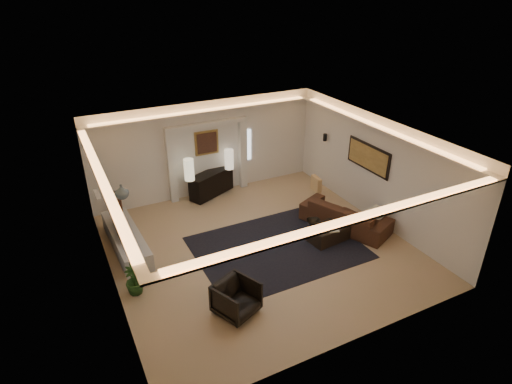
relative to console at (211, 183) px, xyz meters
name	(u,v)px	position (x,y,z in m)	size (l,w,h in m)	color
floor	(260,248)	(0.00, -3.25, -0.40)	(7.00, 7.00, 0.00)	tan
ceiling	(260,138)	(0.00, -3.25, 2.50)	(7.00, 7.00, 0.00)	white
wall_back	(207,149)	(0.00, 0.25, 1.05)	(7.00, 7.00, 0.00)	silver
wall_front	(354,281)	(0.00, -6.75, 1.05)	(7.00, 7.00, 0.00)	silver
wall_left	(107,232)	(-3.50, -3.25, 1.05)	(7.00, 7.00, 0.00)	silver
wall_right	(376,169)	(3.50, -3.25, 1.05)	(7.00, 7.00, 0.00)	silver
cove_soffit	(260,150)	(0.00, -3.25, 2.22)	(7.00, 7.00, 0.04)	silver
daylight_slit	(247,145)	(1.35, 0.23, 0.95)	(0.25, 0.03, 1.00)	white
area_rug	(277,247)	(0.40, -3.45, -0.39)	(4.00, 3.00, 0.01)	black
pilaster_left	(172,167)	(-1.15, 0.15, 0.70)	(0.22, 0.20, 2.20)	silver
pilaster_right	(243,154)	(1.15, 0.15, 0.70)	(0.22, 0.20, 2.20)	silver
alcove_header	(206,124)	(0.00, 0.15, 1.85)	(2.52, 0.20, 0.12)	silver
painting_frame	(207,143)	(0.00, 0.22, 1.25)	(0.74, 0.04, 0.74)	tan
painting_canvas	(207,143)	(0.00, 0.19, 1.25)	(0.62, 0.02, 0.62)	#4C2D1E
art_panel_frame	(368,157)	(3.47, -2.95, 1.30)	(0.04, 1.64, 0.74)	black
art_panel_gold	(368,157)	(3.45, -2.95, 1.30)	(0.02, 1.50, 0.62)	tan
wall_sconce	(325,137)	(3.38, -1.05, 1.28)	(0.12, 0.12, 0.22)	black
wall_niche	(97,195)	(-3.44, -1.85, 1.25)	(0.10, 0.55, 0.04)	silver
console	(211,183)	(0.00, 0.00, 0.00)	(1.49, 0.47, 0.75)	black
lamp_left	(189,170)	(-0.75, -0.23, 0.69)	(0.29, 0.29, 0.65)	#FBF1C0
lamp_right	(229,159)	(0.62, 0.00, 0.69)	(0.28, 0.28, 0.62)	beige
media_ledge	(126,240)	(-2.96, -1.75, -0.18)	(0.64, 2.58, 0.48)	silver
tv	(114,218)	(-3.15, -1.64, 0.44)	(0.18, 1.36, 0.78)	black
figurine	(120,206)	(-2.86, -0.68, 0.24)	(0.13, 0.13, 0.35)	#45271C
ginger_jar	(122,192)	(-2.96, -2.32, 1.43)	(0.31, 0.31, 0.33)	#445265
plant	(134,280)	(-3.15, -3.56, -0.06)	(0.39, 0.39, 0.69)	#214418
sofa	(345,215)	(2.52, -3.39, -0.05)	(0.93, 2.39, 0.70)	#493218
throw_blanket	(377,212)	(3.15, -3.88, 0.15)	(0.58, 0.47, 0.06)	beige
throw_pillow	(316,184)	(2.66, -1.76, 0.15)	(0.13, 0.45, 0.45)	tan
coffee_table	(330,232)	(1.78, -3.72, -0.20)	(1.10, 0.60, 0.41)	black
bowl	(314,222)	(1.48, -3.42, 0.05)	(0.35, 0.35, 0.08)	black
magazine	(334,230)	(1.71, -3.96, 0.02)	(0.26, 0.19, 0.03)	beige
armchair	(236,299)	(-1.47, -5.10, -0.04)	(0.77, 0.79, 0.72)	black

